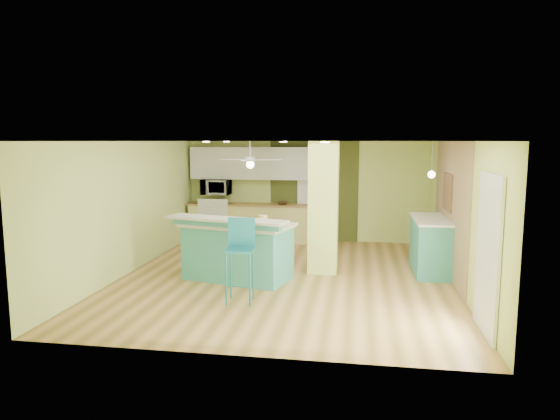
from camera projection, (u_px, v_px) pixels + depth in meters
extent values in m
cube|color=olive|center=(286.00, 277.00, 9.28)|extent=(6.00, 7.00, 0.01)
cube|color=white|center=(286.00, 141.00, 8.93)|extent=(6.00, 7.00, 0.01)
cube|color=#C7D773|center=(306.00, 191.00, 12.53)|extent=(6.00, 0.01, 2.50)
cube|color=#C7D773|center=(241.00, 252.00, 5.68)|extent=(6.00, 0.01, 2.50)
cube|color=#C7D773|center=(131.00, 207.00, 9.57)|extent=(0.01, 7.00, 2.50)
cube|color=#C7D773|center=(457.00, 214.00, 8.64)|extent=(0.01, 7.00, 2.50)
cube|color=#8C6E50|center=(450.00, 209.00, 9.23)|extent=(0.02, 3.40, 2.50)
cube|color=#43491D|center=(314.00, 191.00, 12.49)|extent=(2.20, 0.02, 2.50)
cube|color=white|center=(314.00, 201.00, 12.49)|extent=(0.82, 0.05, 2.00)
cube|color=white|center=(488.00, 255.00, 6.42)|extent=(0.04, 1.08, 2.10)
cube|color=#D1E56A|center=(323.00, 207.00, 9.49)|extent=(0.55, 0.55, 2.50)
cube|color=#D0C46D|center=(253.00, 223.00, 12.55)|extent=(3.20, 0.60, 0.90)
cube|color=olive|center=(253.00, 205.00, 12.48)|extent=(3.25, 0.63, 0.04)
cube|color=silver|center=(217.00, 222.00, 12.69)|extent=(0.76, 0.64, 0.90)
cube|color=black|center=(213.00, 226.00, 12.37)|extent=(0.59, 0.02, 0.50)
cube|color=silver|center=(213.00, 203.00, 12.33)|extent=(0.76, 0.06, 0.18)
cube|color=silver|center=(254.00, 163.00, 12.46)|extent=(3.20, 0.34, 0.80)
imported|color=white|center=(216.00, 187.00, 12.57)|extent=(0.70, 0.48, 0.39)
cylinder|color=white|center=(250.00, 150.00, 11.09)|extent=(0.03, 0.03, 0.40)
cylinder|color=white|center=(250.00, 159.00, 11.11)|extent=(0.24, 0.24, 0.10)
sphere|color=white|center=(250.00, 165.00, 11.13)|extent=(0.18, 0.18, 0.18)
cylinder|color=silver|center=(432.00, 158.00, 9.30)|extent=(0.01, 0.01, 0.62)
sphere|color=white|center=(431.00, 174.00, 9.34)|extent=(0.14, 0.14, 0.14)
cube|color=brown|center=(448.00, 192.00, 9.39)|extent=(0.03, 0.90, 0.70)
cube|color=teal|center=(238.00, 253.00, 9.08)|extent=(2.01, 1.35, 0.97)
cube|color=beige|center=(237.00, 225.00, 9.00)|extent=(2.14, 1.48, 0.05)
cube|color=teal|center=(225.00, 223.00, 8.60)|extent=(2.05, 0.67, 0.14)
cube|color=beige|center=(225.00, 219.00, 8.59)|extent=(2.26, 1.00, 0.04)
cylinder|color=#1C707F|center=(226.00, 280.00, 7.59)|extent=(0.03, 0.03, 0.82)
cylinder|color=#1C707F|center=(250.00, 280.00, 7.55)|extent=(0.03, 0.03, 0.82)
cylinder|color=#1C707F|center=(231.00, 273.00, 7.95)|extent=(0.03, 0.03, 0.82)
cylinder|color=#1C707F|center=(253.00, 274.00, 7.91)|extent=(0.03, 0.03, 0.82)
cube|color=#1C707F|center=(240.00, 250.00, 7.69)|extent=(0.46, 0.46, 0.03)
cube|color=#1C707F|center=(242.00, 232.00, 7.85)|extent=(0.43, 0.06, 0.46)
cube|color=teal|center=(431.00, 246.00, 9.57)|extent=(0.64, 1.56, 1.00)
cube|color=white|center=(432.00, 219.00, 9.49)|extent=(0.69, 1.62, 0.04)
imported|color=#392417|center=(283.00, 203.00, 12.35)|extent=(0.29, 0.29, 0.07)
cylinder|color=gold|center=(263.00, 220.00, 8.85)|extent=(0.16, 0.16, 0.17)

